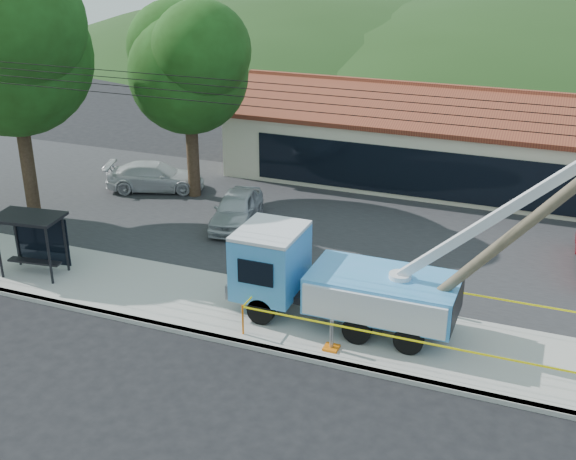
{
  "coord_description": "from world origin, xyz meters",
  "views": [
    {
      "loc": [
        8.62,
        -14.62,
        11.54
      ],
      "look_at": [
        0.83,
        5.0,
        2.68
      ],
      "focal_mm": 45.0,
      "sensor_mm": 36.0,
      "label": 1
    }
  ],
  "objects_px": {
    "utility_truck": "(339,278)",
    "bus_shelter": "(33,230)",
    "car_silver": "(237,227)",
    "leaning_pole": "(522,228)",
    "car_white": "(156,192)"
  },
  "relations": [
    {
      "from": "utility_truck",
      "to": "car_silver",
      "type": "height_order",
      "value": "utility_truck"
    },
    {
      "from": "utility_truck",
      "to": "leaning_pole",
      "type": "height_order",
      "value": "utility_truck"
    },
    {
      "from": "utility_truck",
      "to": "leaning_pole",
      "type": "xyz_separation_m",
      "value": [
        5.1,
        -0.22,
        2.55
      ]
    },
    {
      "from": "utility_truck",
      "to": "car_white",
      "type": "relative_size",
      "value": 2.55
    },
    {
      "from": "bus_shelter",
      "to": "car_white",
      "type": "relative_size",
      "value": 0.55
    },
    {
      "from": "car_silver",
      "to": "car_white",
      "type": "xyz_separation_m",
      "value": [
        -5.43,
        2.51,
        0.0
      ]
    },
    {
      "from": "leaning_pole",
      "to": "car_white",
      "type": "xyz_separation_m",
      "value": [
        -16.95,
        8.85,
        -4.18
      ]
    },
    {
      "from": "bus_shelter",
      "to": "car_silver",
      "type": "bearing_deg",
      "value": 48.09
    },
    {
      "from": "utility_truck",
      "to": "car_silver",
      "type": "bearing_deg",
      "value": 136.31
    },
    {
      "from": "car_silver",
      "to": "utility_truck",
      "type": "bearing_deg",
      "value": -55.4
    },
    {
      "from": "leaning_pole",
      "to": "car_white",
      "type": "height_order",
      "value": "leaning_pole"
    },
    {
      "from": "utility_truck",
      "to": "bus_shelter",
      "type": "bearing_deg",
      "value": -176.64
    },
    {
      "from": "utility_truck",
      "to": "leaning_pole",
      "type": "bearing_deg",
      "value": -2.43
    },
    {
      "from": "utility_truck",
      "to": "bus_shelter",
      "type": "relative_size",
      "value": 4.65
    },
    {
      "from": "utility_truck",
      "to": "bus_shelter",
      "type": "distance_m",
      "value": 11.08
    }
  ]
}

